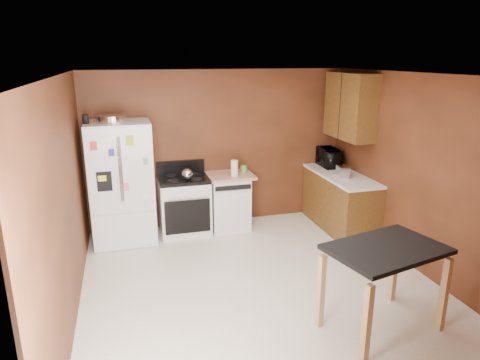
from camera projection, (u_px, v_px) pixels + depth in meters
name	position (u px, v px, depth m)	size (l,w,h in m)	color
floor	(261.00, 286.00, 5.19)	(4.50, 4.50, 0.00)	white
ceiling	(264.00, 75.00, 4.50)	(4.50, 4.50, 0.00)	white
wall_back	(219.00, 149.00, 6.93)	(4.20, 4.20, 0.00)	brown
wall_front	(372.00, 288.00, 2.76)	(4.20, 4.20, 0.00)	brown
wall_left	(65.00, 205.00, 4.31)	(4.50, 4.50, 0.00)	brown
wall_right	(421.00, 175.00, 5.38)	(4.50, 4.50, 0.00)	brown
roasting_pan	(112.00, 119.00, 5.98)	(0.40, 0.40, 0.10)	silver
pen_cup	(86.00, 119.00, 5.84)	(0.09, 0.09, 0.13)	black
kettle	(187.00, 174.00, 6.41)	(0.17, 0.17, 0.17)	silver
paper_towel	(234.00, 168.00, 6.64)	(0.11, 0.11, 0.25)	white
green_canister	(244.00, 169.00, 6.88)	(0.10, 0.10, 0.11)	green
toaster	(343.00, 172.00, 6.56)	(0.14, 0.23, 0.17)	silver
microwave	(329.00, 158.00, 7.20)	(0.50, 0.34, 0.28)	black
refrigerator	(122.00, 183.00, 6.27)	(0.90, 0.80, 1.80)	white
gas_range	(184.00, 204.00, 6.68)	(0.76, 0.68, 1.10)	white
dishwasher	(229.00, 200.00, 6.89)	(0.78, 0.63, 0.89)	white
right_cabinets	(343.00, 173.00, 6.78)	(0.63, 1.58, 2.45)	brown
island	(385.00, 261.00, 4.20)	(1.25, 0.97, 0.91)	black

